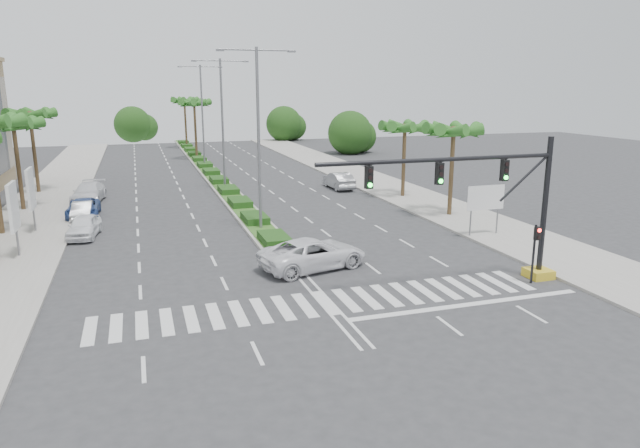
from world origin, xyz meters
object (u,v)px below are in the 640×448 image
at_px(car_parked_c, 83,208).
at_px(car_crossing, 313,254).
at_px(car_parked_b, 82,211).
at_px(car_right, 339,180).
at_px(car_parked_a, 84,226).
at_px(car_parked_d, 89,193).

distance_m(car_parked_c, car_crossing, 21.43).
height_order(car_parked_b, car_parked_c, car_parked_c).
bearing_deg(car_parked_b, car_right, 18.01).
bearing_deg(car_parked_a, car_right, 36.65).
bearing_deg(car_right, car_parked_c, 12.74).
bearing_deg(car_parked_a, car_parked_b, 103.05).
distance_m(car_parked_b, car_crossing, 20.75).
bearing_deg(car_crossing, car_parked_c, 22.37).
bearing_deg(car_parked_d, car_right, 6.39).
xyz_separation_m(car_parked_c, car_parked_d, (0.00, 6.01, 0.13)).
bearing_deg(car_parked_c, car_crossing, -53.02).
bearing_deg(car_parked_c, car_parked_a, -85.02).
bearing_deg(car_right, car_crossing, 65.71).
distance_m(car_parked_b, car_parked_c, 0.85).
relative_size(car_parked_a, car_parked_c, 0.87).
bearing_deg(car_crossing, car_parked_d, 14.61).
xyz_separation_m(car_parked_a, car_parked_d, (-0.51, 12.38, 0.08)).
xyz_separation_m(car_parked_c, car_crossing, (12.75, -17.22, 0.15)).
relative_size(car_parked_c, car_parked_d, 0.88).
height_order(car_parked_a, car_crossing, car_crossing).
bearing_deg(car_parked_b, car_crossing, -50.29).
distance_m(car_parked_a, car_parked_c, 6.39).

